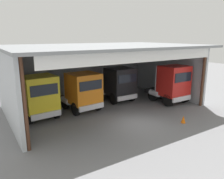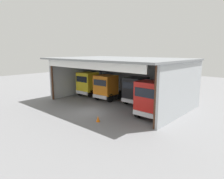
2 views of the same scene
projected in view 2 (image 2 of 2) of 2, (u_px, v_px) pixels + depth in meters
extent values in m
plane|color=slate|center=(91.00, 111.00, 21.69)|extent=(80.00, 80.00, 0.00)
cube|color=#ADB2B7|center=(142.00, 78.00, 28.34)|extent=(15.99, 0.24, 5.41)
cube|color=#ADB2B7|center=(79.00, 76.00, 30.01)|extent=(0.24, 9.82, 5.41)
cube|color=#ADB2B7|center=(182.00, 90.00, 19.51)|extent=(0.24, 9.82, 5.41)
cube|color=gray|center=(117.00, 59.00, 23.82)|extent=(16.59, 10.91, 0.20)
cylinder|color=#4C2D1E|center=(52.00, 80.00, 26.37)|extent=(0.24, 0.24, 5.41)
cylinder|color=#4C2D1E|center=(155.00, 98.00, 16.20)|extent=(0.24, 0.24, 5.41)
cube|color=white|center=(87.00, 65.00, 20.41)|extent=(14.39, 0.12, 0.90)
cube|color=yellow|center=(88.00, 82.00, 28.49)|extent=(2.53, 2.46, 2.66)
cube|color=black|center=(82.00, 79.00, 27.49)|extent=(2.02, 0.20, 0.80)
cube|color=silver|center=(82.00, 93.00, 27.83)|extent=(2.27, 0.31, 0.44)
cube|color=#232326|center=(97.00, 89.00, 30.20)|extent=(2.01, 3.52, 0.36)
cylinder|color=silver|center=(99.00, 82.00, 28.88)|extent=(0.18, 0.18, 2.82)
cylinder|color=silver|center=(89.00, 81.00, 30.17)|extent=(0.18, 0.18, 2.82)
cylinder|color=silver|center=(90.00, 88.00, 30.60)|extent=(0.64, 1.23, 0.56)
cylinder|color=black|center=(91.00, 94.00, 27.80)|extent=(0.37, 1.11, 1.10)
cylinder|color=black|center=(81.00, 92.00, 29.06)|extent=(0.37, 1.11, 1.10)
cylinder|color=black|center=(102.00, 91.00, 29.60)|extent=(0.37, 1.11, 1.10)
cylinder|color=black|center=(92.00, 90.00, 30.87)|extent=(0.37, 1.11, 1.10)
cube|color=orange|center=(106.00, 85.00, 26.05)|extent=(2.60, 2.57, 2.53)
cube|color=black|center=(100.00, 83.00, 25.02)|extent=(2.07, 0.21, 0.76)
cube|color=silver|center=(100.00, 97.00, 25.34)|extent=(2.32, 0.33, 0.44)
cube|color=#232326|center=(113.00, 93.00, 27.51)|extent=(2.03, 2.96, 0.36)
cylinder|color=silver|center=(119.00, 87.00, 26.49)|extent=(0.18, 0.18, 2.44)
cylinder|color=silver|center=(106.00, 85.00, 27.81)|extent=(0.18, 0.18, 2.44)
cylinder|color=silver|center=(106.00, 91.00, 27.91)|extent=(0.65, 1.24, 0.56)
cylinder|color=black|center=(110.00, 98.00, 25.32)|extent=(0.38, 1.12, 1.10)
cylinder|color=black|center=(98.00, 96.00, 26.60)|extent=(0.38, 1.12, 1.10)
cylinder|color=black|center=(119.00, 95.00, 26.90)|extent=(0.38, 1.12, 1.10)
cylinder|color=black|center=(107.00, 93.00, 28.19)|extent=(0.38, 1.12, 1.10)
cube|color=black|center=(136.00, 88.00, 23.79)|extent=(2.43, 2.40, 2.54)
cube|color=black|center=(130.00, 86.00, 22.81)|extent=(2.04, 0.08, 0.76)
cube|color=silver|center=(129.00, 101.00, 23.13)|extent=(2.29, 0.18, 0.44)
cube|color=#232326|center=(144.00, 96.00, 25.53)|extent=(1.84, 3.70, 0.36)
cylinder|color=silver|center=(149.00, 89.00, 24.11)|extent=(0.18, 0.18, 2.62)
cylinder|color=silver|center=(135.00, 87.00, 25.51)|extent=(0.18, 0.18, 2.62)
cylinder|color=silver|center=(136.00, 94.00, 25.99)|extent=(0.57, 1.21, 0.56)
cylinder|color=black|center=(141.00, 103.00, 23.04)|extent=(0.31, 1.12, 1.12)
cylinder|color=black|center=(126.00, 100.00, 24.41)|extent=(0.31, 1.12, 1.12)
cylinder|color=black|center=(152.00, 99.00, 24.88)|extent=(0.31, 1.12, 1.12)
cylinder|color=black|center=(138.00, 96.00, 26.25)|extent=(0.31, 1.12, 1.12)
cube|color=red|center=(151.00, 96.00, 18.79)|extent=(2.51, 2.14, 2.83)
cube|color=black|center=(145.00, 93.00, 17.90)|extent=(2.13, 0.07, 0.85)
cube|color=silver|center=(144.00, 114.00, 18.26)|extent=(2.38, 0.17, 0.44)
cube|color=#232326|center=(158.00, 108.00, 20.25)|extent=(1.89, 2.95, 0.36)
cylinder|color=silver|center=(167.00, 98.00, 18.97)|extent=(0.18, 0.18, 2.85)
cylinder|color=silver|center=(147.00, 95.00, 20.46)|extent=(0.18, 0.18, 2.85)
cylinder|color=silver|center=(147.00, 105.00, 20.75)|extent=(0.56, 1.20, 0.56)
cylinder|color=black|center=(158.00, 117.00, 18.07)|extent=(0.30, 1.14, 1.14)
cylinder|color=black|center=(138.00, 112.00, 19.52)|extent=(0.30, 1.14, 1.14)
cylinder|color=black|center=(168.00, 112.00, 19.56)|extent=(0.30, 1.14, 1.14)
cylinder|color=black|center=(149.00, 107.00, 21.01)|extent=(0.30, 1.14, 1.14)
cylinder|color=gold|center=(139.00, 95.00, 27.77)|extent=(0.58, 0.58, 0.88)
cube|color=black|center=(137.00, 94.00, 27.72)|extent=(0.90, 0.60, 1.00)
cone|color=orange|center=(98.00, 119.00, 18.33)|extent=(0.36, 0.36, 0.56)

